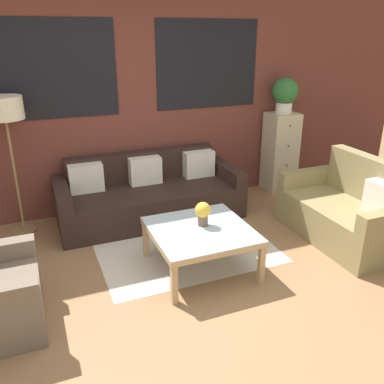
{
  "coord_description": "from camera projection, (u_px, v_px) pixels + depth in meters",
  "views": [
    {
      "loc": [
        -1.32,
        -2.6,
        2.21
      ],
      "look_at": [
        0.26,
        1.25,
        0.55
      ],
      "focal_mm": 38.0,
      "sensor_mm": 36.0,
      "label": 1
    }
  ],
  "objects": [
    {
      "name": "settee_vintage",
      "position": [
        347.0,
        213.0,
        4.55
      ],
      "size": [
        0.8,
        1.44,
        0.92
      ],
      "color": "olive",
      "rests_on": "ground_plane"
    },
    {
      "name": "coffee_table",
      "position": [
        201.0,
        234.0,
        3.93
      ],
      "size": [
        0.94,
        0.94,
        0.44
      ],
      "color": "silver",
      "rests_on": "ground_plane"
    },
    {
      "name": "floor_lamp",
      "position": [
        5.0,
        115.0,
        4.3
      ],
      "size": [
        0.39,
        0.39,
        1.57
      ],
      "color": "olive",
      "rests_on": "ground_plane"
    },
    {
      "name": "ground_plane",
      "position": [
        219.0,
        305.0,
        3.52
      ],
      "size": [
        16.0,
        16.0,
        0.0
      ],
      "primitive_type": "plane",
      "color": "#8E6642"
    },
    {
      "name": "drawer_cabinet",
      "position": [
        280.0,
        152.0,
        5.89
      ],
      "size": [
        0.42,
        0.39,
        1.14
      ],
      "color": "#C6B793",
      "rests_on": "ground_plane"
    },
    {
      "name": "flower_vase",
      "position": [
        203.0,
        212.0,
        3.93
      ],
      "size": [
        0.15,
        0.15,
        0.24
      ],
      "color": "brown",
      "rests_on": "coffee_table"
    },
    {
      "name": "potted_plant",
      "position": [
        285.0,
        93.0,
        5.58
      ],
      "size": [
        0.36,
        0.36,
        0.48
      ],
      "color": "silver",
      "rests_on": "drawer_cabinet"
    },
    {
      "name": "wall_back_brick",
      "position": [
        137.0,
        99.0,
        5.1
      ],
      "size": [
        8.4,
        0.09,
        2.8
      ],
      "color": "brown",
      "rests_on": "ground_plane"
    },
    {
      "name": "couch_dark",
      "position": [
        149.0,
        196.0,
        5.08
      ],
      "size": [
        2.24,
        0.88,
        0.78
      ],
      "color": "black",
      "rests_on": "ground_plane"
    },
    {
      "name": "rug",
      "position": [
        179.0,
        241.0,
        4.58
      ],
      "size": [
        1.85,
        1.72,
        0.0
      ],
      "color": "beige",
      "rests_on": "ground_plane"
    }
  ]
}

